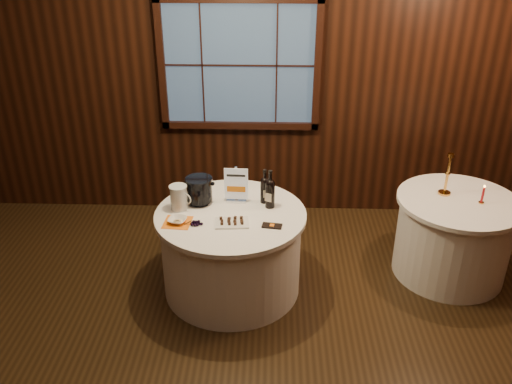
{
  "coord_description": "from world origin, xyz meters",
  "views": [
    {
      "loc": [
        0.34,
        -2.95,
        3.01
      ],
      "look_at": [
        0.22,
        0.9,
        1.02
      ],
      "focal_mm": 38.0,
      "sensor_mm": 36.0,
      "label": 1
    }
  ],
  "objects_px": {
    "chocolate_box": "(272,226)",
    "grape_bunch": "(196,223)",
    "glass_pitcher": "(179,197)",
    "cracker_bowl": "(177,220)",
    "main_table": "(231,251)",
    "red_candle": "(483,196)",
    "port_bottle_right": "(270,191)",
    "sign_stand": "(236,190)",
    "brass_candlestick": "(447,180)",
    "port_bottle_left": "(265,188)",
    "chocolate_plate": "(232,222)",
    "ice_bucket": "(199,190)",
    "side_table": "(452,236)"
  },
  "relations": [
    {
      "from": "chocolate_plate",
      "to": "red_candle",
      "type": "distance_m",
      "value": 2.18
    },
    {
      "from": "main_table",
      "to": "port_bottle_left",
      "type": "bearing_deg",
      "value": 35.49
    },
    {
      "from": "port_bottle_right",
      "to": "chocolate_plate",
      "type": "height_order",
      "value": "port_bottle_right"
    },
    {
      "from": "main_table",
      "to": "cracker_bowl",
      "type": "bearing_deg",
      "value": -157.31
    },
    {
      "from": "chocolate_box",
      "to": "grape_bunch",
      "type": "xyz_separation_m",
      "value": [
        -0.61,
        0.0,
        0.01
      ]
    },
    {
      "from": "main_table",
      "to": "ice_bucket",
      "type": "distance_m",
      "value": 0.6
    },
    {
      "from": "brass_candlestick",
      "to": "red_candle",
      "type": "height_order",
      "value": "brass_candlestick"
    },
    {
      "from": "ice_bucket",
      "to": "chocolate_box",
      "type": "distance_m",
      "value": 0.74
    },
    {
      "from": "ice_bucket",
      "to": "chocolate_plate",
      "type": "bearing_deg",
      "value": -48.65
    },
    {
      "from": "side_table",
      "to": "red_candle",
      "type": "height_order",
      "value": "red_candle"
    },
    {
      "from": "cracker_bowl",
      "to": "red_candle",
      "type": "bearing_deg",
      "value": 9.15
    },
    {
      "from": "port_bottle_left",
      "to": "brass_candlestick",
      "type": "xyz_separation_m",
      "value": [
        1.61,
        0.2,
        0.01
      ]
    },
    {
      "from": "glass_pitcher",
      "to": "cracker_bowl",
      "type": "xyz_separation_m",
      "value": [
        0.02,
        -0.23,
        -0.09
      ]
    },
    {
      "from": "port_bottle_right",
      "to": "chocolate_box",
      "type": "xyz_separation_m",
      "value": [
        0.02,
        -0.33,
        -0.14
      ]
    },
    {
      "from": "chocolate_plate",
      "to": "red_candle",
      "type": "height_order",
      "value": "red_candle"
    },
    {
      "from": "sign_stand",
      "to": "brass_candlestick",
      "type": "distance_m",
      "value": 1.87
    },
    {
      "from": "port_bottle_right",
      "to": "chocolate_plate",
      "type": "xyz_separation_m",
      "value": [
        -0.3,
        -0.3,
        -0.13
      ]
    },
    {
      "from": "ice_bucket",
      "to": "glass_pitcher",
      "type": "xyz_separation_m",
      "value": [
        -0.16,
        -0.11,
        -0.02
      ]
    },
    {
      "from": "ice_bucket",
      "to": "cracker_bowl",
      "type": "bearing_deg",
      "value": -112.57
    },
    {
      "from": "ice_bucket",
      "to": "grape_bunch",
      "type": "relative_size",
      "value": 1.51
    },
    {
      "from": "ice_bucket",
      "to": "brass_candlestick",
      "type": "distance_m",
      "value": 2.18
    },
    {
      "from": "port_bottle_left",
      "to": "chocolate_box",
      "type": "xyz_separation_m",
      "value": [
        0.07,
        -0.41,
        -0.13
      ]
    },
    {
      "from": "side_table",
      "to": "chocolate_plate",
      "type": "height_order",
      "value": "chocolate_plate"
    },
    {
      "from": "sign_stand",
      "to": "port_bottle_left",
      "type": "distance_m",
      "value": 0.25
    },
    {
      "from": "main_table",
      "to": "red_candle",
      "type": "height_order",
      "value": "red_candle"
    },
    {
      "from": "main_table",
      "to": "brass_candlestick",
      "type": "bearing_deg",
      "value": 12.12
    },
    {
      "from": "chocolate_plate",
      "to": "red_candle",
      "type": "xyz_separation_m",
      "value": [
        2.14,
        0.42,
        0.05
      ]
    },
    {
      "from": "chocolate_plate",
      "to": "chocolate_box",
      "type": "xyz_separation_m",
      "value": [
        0.33,
        -0.03,
        -0.01
      ]
    },
    {
      "from": "ice_bucket",
      "to": "glass_pitcher",
      "type": "distance_m",
      "value": 0.19
    },
    {
      "from": "side_table",
      "to": "sign_stand",
      "type": "bearing_deg",
      "value": -177.2
    },
    {
      "from": "chocolate_box",
      "to": "cracker_bowl",
      "type": "xyz_separation_m",
      "value": [
        -0.77,
        0.04,
        0.02
      ]
    },
    {
      "from": "cracker_bowl",
      "to": "red_candle",
      "type": "height_order",
      "value": "red_candle"
    },
    {
      "from": "side_table",
      "to": "port_bottle_left",
      "type": "relative_size",
      "value": 3.49
    },
    {
      "from": "port_bottle_right",
      "to": "ice_bucket",
      "type": "distance_m",
      "value": 0.61
    },
    {
      "from": "port_bottle_left",
      "to": "ice_bucket",
      "type": "distance_m",
      "value": 0.56
    },
    {
      "from": "port_bottle_left",
      "to": "sign_stand",
      "type": "bearing_deg",
      "value": 155.84
    },
    {
      "from": "port_bottle_left",
      "to": "red_candle",
      "type": "distance_m",
      "value": 1.88
    },
    {
      "from": "grape_bunch",
      "to": "chocolate_box",
      "type": "bearing_deg",
      "value": -0.28
    },
    {
      "from": "red_candle",
      "to": "chocolate_box",
      "type": "bearing_deg",
      "value": -165.96
    },
    {
      "from": "port_bottle_right",
      "to": "grape_bunch",
      "type": "bearing_deg",
      "value": -128.7
    },
    {
      "from": "grape_bunch",
      "to": "cracker_bowl",
      "type": "xyz_separation_m",
      "value": [
        -0.16,
        0.03,
        0.0
      ]
    },
    {
      "from": "main_table",
      "to": "sign_stand",
      "type": "height_order",
      "value": "sign_stand"
    },
    {
      "from": "chocolate_box",
      "to": "port_bottle_left",
      "type": "bearing_deg",
      "value": 108.08
    },
    {
      "from": "ice_bucket",
      "to": "chocolate_plate",
      "type": "xyz_separation_m",
      "value": [
        0.3,
        -0.34,
        -0.11
      ]
    },
    {
      "from": "port_bottle_right",
      "to": "grape_bunch",
      "type": "xyz_separation_m",
      "value": [
        -0.59,
        -0.33,
        -0.13
      ]
    },
    {
      "from": "glass_pitcher",
      "to": "cracker_bowl",
      "type": "bearing_deg",
      "value": -61.12
    },
    {
      "from": "glass_pitcher",
      "to": "brass_candlestick",
      "type": "height_order",
      "value": "brass_candlestick"
    },
    {
      "from": "port_bottle_left",
      "to": "cracker_bowl",
      "type": "xyz_separation_m",
      "value": [
        -0.7,
        -0.38,
        -0.11
      ]
    },
    {
      "from": "chocolate_box",
      "to": "cracker_bowl",
      "type": "bearing_deg",
      "value": -174.04
    },
    {
      "from": "grape_bunch",
      "to": "glass_pitcher",
      "type": "bearing_deg",
      "value": 123.71
    }
  ]
}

